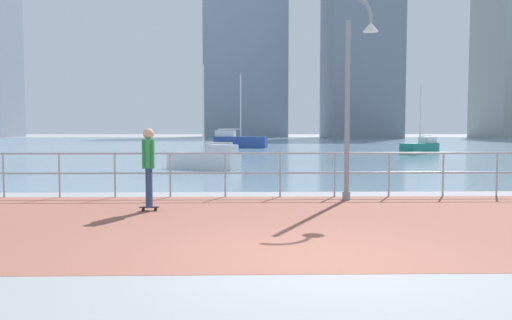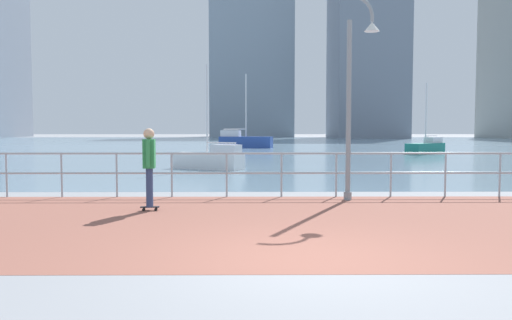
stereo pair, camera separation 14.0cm
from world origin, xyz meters
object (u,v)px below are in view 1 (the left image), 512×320
skateboarder (149,161)px  sailboat_ivory (206,159)px  lamppost (354,88)px  sailboat_teal (239,141)px  sailboat_red (421,147)px

skateboarder → sailboat_ivory: sailboat_ivory is taller
lamppost → sailboat_teal: size_ratio=0.74×
skateboarder → sailboat_red: size_ratio=0.36×
lamppost → sailboat_red: bearing=67.1°
skateboarder → sailboat_ivory: 11.14m
lamppost → sailboat_ivory: bearing=114.2°
sailboat_teal → sailboat_red: 16.97m
lamppost → sailboat_red: (9.53, 22.60, -2.26)m
skateboarder → sailboat_red: 27.97m
skateboarder → sailboat_teal: size_ratio=0.26×
sailboat_teal → sailboat_red: bearing=-41.3°
sailboat_ivory → sailboat_teal: 24.21m
sailboat_teal → sailboat_red: size_ratio=1.37×
skateboarder → sailboat_ivory: bearing=88.3°
lamppost → skateboarder: size_ratio=2.82×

